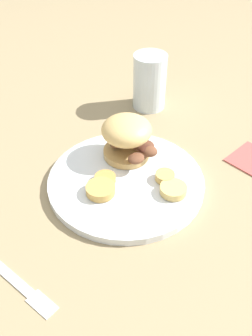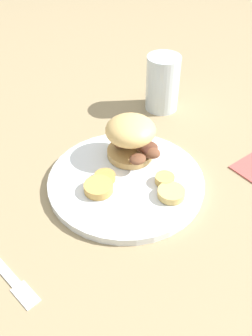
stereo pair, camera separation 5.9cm
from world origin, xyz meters
The scene contains 9 objects.
ground_plane centered at (0.00, 0.00, 0.00)m, with size 4.00×4.00×0.00m, color #937F5B.
dinner_plate centered at (0.00, 0.00, 0.01)m, with size 0.30×0.30×0.02m.
sandwich centered at (0.02, -0.07, 0.06)m, with size 0.11×0.12×0.09m.
potato_round_0 centered at (-0.07, -0.02, 0.02)m, with size 0.04×0.04×0.01m, color tan.
potato_round_1 centered at (0.03, 0.05, 0.02)m, with size 0.05×0.05×0.02m, color tan.
potato_round_2 centered at (-0.09, 0.01, 0.02)m, with size 0.05×0.05×0.01m, color #DBB766.
potato_round_3 centered at (0.03, 0.02, 0.02)m, with size 0.04×0.04×0.01m, color #BC8942.
fork centered at (0.07, 0.26, 0.00)m, with size 0.16×0.07×0.00m.
drinking_glass centered at (0.05, -0.28, 0.07)m, with size 0.08×0.08×0.13m.
Camera 1 is at (-0.20, 0.51, 0.52)m, focal length 42.00 mm.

